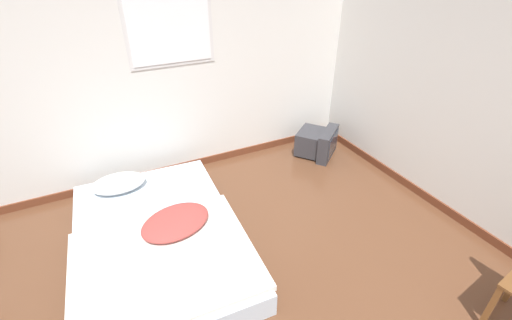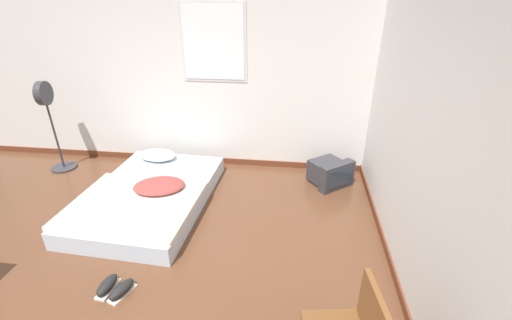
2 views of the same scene
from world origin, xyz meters
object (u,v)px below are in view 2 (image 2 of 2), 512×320
at_px(mattress_bed, 149,195).
at_px(sneaker_pair, 114,288).
at_px(crt_tv, 330,173).
at_px(standing_fan, 49,114).

xyz_separation_m(mattress_bed, sneaker_pair, (0.24, -1.36, -0.09)).
bearing_deg(mattress_bed, crt_tv, 19.39).
height_order(mattress_bed, crt_tv, crt_tv).
distance_m(crt_tv, standing_fan, 3.97).
distance_m(mattress_bed, sneaker_pair, 1.39).
relative_size(sneaker_pair, standing_fan, 0.24).
relative_size(mattress_bed, crt_tv, 3.23).
relative_size(mattress_bed, standing_fan, 1.58).
xyz_separation_m(crt_tv, sneaker_pair, (-2.00, -2.15, -0.12)).
distance_m(mattress_bed, crt_tv, 2.38).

